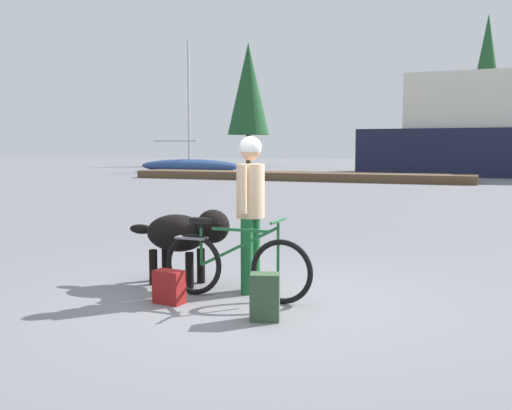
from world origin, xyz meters
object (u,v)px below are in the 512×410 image
Objects in this scene: dog at (184,234)px; bicycle at (235,265)px; backpack at (265,297)px; sailboat_moored at (189,165)px; handbag_pannier at (169,287)px; person_cyclist at (251,198)px.

bicycle is at bearing -25.13° from dog.
backpack is 32.87m from sailboat_moored.
handbag_pannier is at bearing -143.47° from bicycle.
dog is 1.79m from backpack.
bicycle is 0.75m from handbag_pannier.
backpack is at bearing -8.96° from handbag_pannier.
sailboat_moored is (-15.75, 27.58, -0.58)m from person_cyclist.
person_cyclist is at bearing -2.64° from dog.
dog is at bearing 144.85° from backpack.
bicycle is 32.05m from sailboat_moored.
sailboat_moored reaches higher than bicycle.
person_cyclist is at bearing 83.57° from bicycle.
dog is 0.97m from handbag_pannier.
sailboat_moored is (-15.71, 27.94, 0.12)m from bicycle.
dog is 2.97× the size of backpack.
backpack is 0.05× the size of sailboat_moored.
person_cyclist is 31.77m from sailboat_moored.
bicycle reaches higher than backpack.
handbag_pannier is at bearing -72.24° from dog.
person_cyclist reaches higher than dog.
person_cyclist is at bearing -60.27° from sailboat_moored.
bicycle is 0.86m from backpack.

